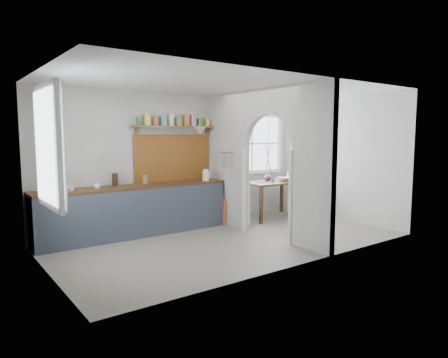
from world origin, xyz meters
TOP-DOWN VIEW (x-y plane):
  - floor at (0.00, 0.00)m, footprint 5.80×3.20m
  - ceiling at (0.00, 0.00)m, footprint 5.80×3.20m
  - walls at (0.00, 0.00)m, footprint 5.81×3.21m
  - partition at (0.70, 0.06)m, footprint 0.12×3.20m
  - kitchen_window at (-2.87, 0.00)m, footprint 0.10×1.16m
  - nook_window at (1.80, 1.56)m, footprint 1.76×0.10m
  - counter at (-1.13, 1.33)m, footprint 3.50×0.60m
  - sink at (-2.43, 1.30)m, footprint 0.40×0.40m
  - backsplash at (-0.20, 1.58)m, footprint 1.65×0.03m
  - shelf at (-0.21, 1.49)m, footprint 1.75×0.20m
  - pendant_lamp at (0.15, 1.15)m, footprint 0.26×0.26m
  - utensil_rail at (0.61, 0.90)m, footprint 0.02×0.50m
  - dining_table at (1.89, 0.96)m, footprint 1.34×0.94m
  - chair_left at (0.91, 0.97)m, footprint 0.51×0.51m
  - chair_right at (2.81, 1.03)m, footprint 0.53×0.53m
  - kettle at (0.31, 1.18)m, footprint 0.20×0.17m
  - mug_a at (-2.24, 1.23)m, footprint 0.11×0.11m
  - mug_b at (-1.82, 1.28)m, footprint 0.11×0.11m
  - knife_block at (-1.43, 1.47)m, footprint 0.15×0.17m
  - jar at (-0.88, 1.40)m, footprint 0.10×0.10m
  - towel_magenta at (0.58, 0.98)m, footprint 0.02×0.03m
  - towel_orange at (0.58, 0.93)m, footprint 0.02×0.03m
  - bowl at (2.15, 0.84)m, footprint 0.39×0.39m
  - table_cup at (1.78, 0.83)m, footprint 0.10×0.10m
  - plate at (1.54, 0.93)m, footprint 0.20×0.20m
  - vase at (1.89, 1.11)m, footprint 0.18×0.18m

SIDE VIEW (x-z plane):
  - floor at x=0.00m, z-range -0.01..0.01m
  - towel_orange at x=0.58m, z-range -0.01..0.51m
  - towel_magenta at x=0.58m, z-range -0.02..0.57m
  - dining_table at x=1.89m, z-range 0.00..0.80m
  - chair_left at x=0.91m, z-range 0.00..0.91m
  - counter at x=-1.13m, z-range 0.01..0.91m
  - chair_right at x=2.81m, z-range 0.00..0.95m
  - plate at x=1.54m, z-range 0.80..0.81m
  - bowl at x=2.15m, z-range 0.80..0.88m
  - table_cup at x=1.78m, z-range 0.80..0.88m
  - vase at x=1.89m, z-range 0.80..0.98m
  - sink at x=-2.43m, z-range 0.88..0.90m
  - mug_b at x=-1.82m, z-range 0.90..0.99m
  - mug_a at x=-2.24m, z-range 0.90..1.00m
  - jar at x=-0.88m, z-range 0.90..1.06m
  - knife_block at x=-1.43m, z-range 0.90..1.12m
  - kettle at x=0.31m, z-range 0.90..1.12m
  - walls at x=0.00m, z-range 0.00..2.60m
  - backsplash at x=-0.20m, z-range 0.90..1.80m
  - utensil_rail at x=0.61m, z-range 1.44..1.46m
  - partition at x=0.70m, z-range 0.15..2.75m
  - nook_window at x=1.80m, z-range 0.95..2.25m
  - kitchen_window at x=-2.87m, z-range 0.90..2.40m
  - pendant_lamp at x=0.15m, z-range 1.80..1.96m
  - shelf at x=-0.21m, z-range 1.91..2.12m
  - ceiling at x=0.00m, z-range 2.60..2.60m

